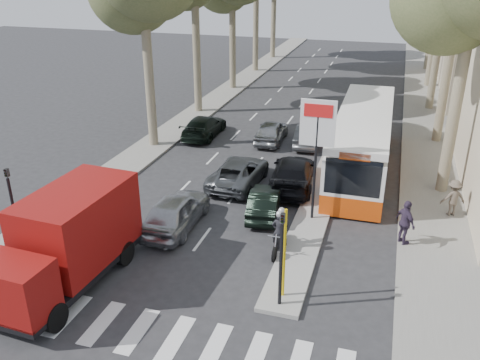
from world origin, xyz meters
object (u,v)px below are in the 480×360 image
object	(u,v)px
dark_hatchback	(265,202)
city_bus	(363,139)
silver_hatchback	(176,211)
motorcycle	(280,231)
red_truck	(68,239)

from	to	relation	value
dark_hatchback	city_bus	bearing A→B (deg)	-126.68
silver_hatchback	motorcycle	bearing A→B (deg)	173.98
city_bus	motorcycle	distance (m)	9.95
silver_hatchback	dark_hatchback	size ratio (longest dim) A/B	1.23
silver_hatchback	city_bus	xyz separation A→B (m)	(7.16, 9.17, 0.99)
silver_hatchback	city_bus	size ratio (longest dim) A/B	0.36
dark_hatchback	motorcycle	distance (m)	3.09
city_bus	motorcycle	world-z (taller)	city_bus
silver_hatchback	city_bus	distance (m)	11.67
silver_hatchback	motorcycle	distance (m)	4.78
silver_hatchback	city_bus	world-z (taller)	city_bus
red_truck	silver_hatchback	bearing A→B (deg)	72.20
red_truck	motorcycle	xyz separation A→B (m)	(6.65, 4.51, -0.98)
silver_hatchback	red_truck	bearing A→B (deg)	68.37
city_bus	motorcycle	xyz separation A→B (m)	(-2.40, -9.61, -0.94)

